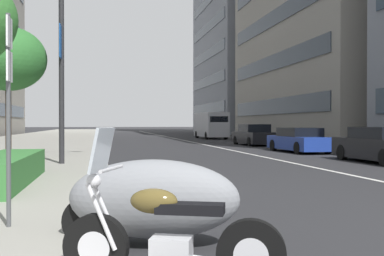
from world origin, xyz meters
TOP-DOWN VIEW (x-y plane):
  - sidewalk_right_plaza at (30.00, 12.37)m, footprint 160.00×10.79m
  - lane_centre_stripe at (35.00, 0.00)m, footprint 110.00×0.16m
  - motorcycle_by_sign_pole at (0.39, 6.56)m, footprint 0.93×2.04m
  - motorcycle_far_end_row at (1.74, 6.56)m, footprint 1.32×2.25m
  - car_mid_block_traffic at (12.36, -3.45)m, footprint 4.65×1.88m
  - car_following_behind at (19.12, -3.03)m, footprint 4.70×1.97m
  - car_approaching_light at (27.23, -3.22)m, footprint 4.69×1.92m
  - delivery_van_ahead at (41.58, -3.49)m, footprint 6.16×2.29m
  - parking_sign_by_curb at (2.53, 8.37)m, footprint 0.32×0.06m
  - street_lamp_with_banners at (12.48, 8.14)m, footprint 1.26×2.72m
  - clipped_hedge_bed at (7.20, 9.32)m, footprint 5.21×1.10m
  - street_tree_by_lamp_post at (14.69, 10.67)m, footprint 2.85×2.85m

SIDE VIEW (x-z plane):
  - lane_centre_stripe at x=35.00m, z-range 0.00..0.01m
  - sidewalk_right_plaza at x=30.00m, z-range 0.00..0.15m
  - motorcycle_by_sign_pole at x=0.39m, z-range -0.30..1.18m
  - clipped_hedge_bed at x=7.20m, z-range 0.15..0.80m
  - motorcycle_far_end_row at x=1.74m, z-range 0.05..1.12m
  - car_following_behind at x=19.12m, z-range -0.03..1.26m
  - car_mid_block_traffic at x=12.36m, z-range -0.03..1.35m
  - car_approaching_light at x=27.23m, z-range -0.06..1.40m
  - delivery_van_ahead at x=41.58m, z-range 0.09..2.68m
  - parking_sign_by_curb at x=2.53m, z-range 0.50..3.32m
  - street_tree_by_lamp_post at x=14.69m, z-range 1.44..6.46m
  - street_lamp_with_banners at x=12.48m, z-range 0.94..9.37m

